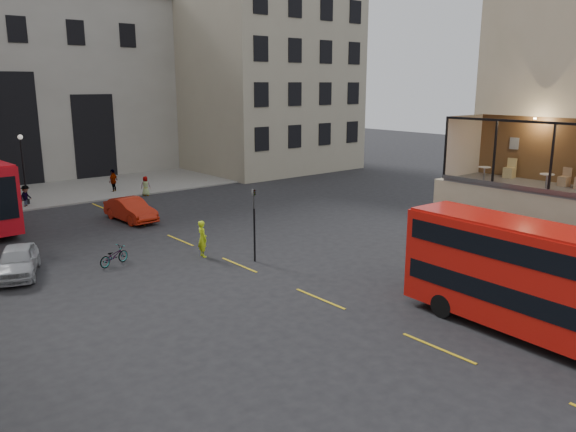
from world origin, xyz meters
TOP-DOWN VIEW (x-y plane):
  - ground at (0.00, 0.00)m, footprint 140.00×140.00m
  - host_frontage at (6.50, 0.00)m, footprint 3.00×11.00m
  - cafe_floor at (6.50, 0.00)m, footprint 3.00×10.00m
  - building_right at (20.00, 39.97)m, footprint 16.60×18.60m
  - pavement_far at (-6.00, 38.00)m, footprint 40.00×12.00m
  - traffic_light_near at (-1.00, 12.00)m, footprint 0.16×0.20m
  - street_lamp_b at (-6.00, 34.00)m, footprint 0.36×0.36m
  - bus_near at (1.28, -1.83)m, footprint 2.81×10.45m
  - car_a at (-11.02, 17.48)m, footprint 3.18×4.64m
  - car_b at (-2.11, 24.39)m, footprint 1.93×4.77m
  - bicycle at (-6.82, 16.13)m, footprint 1.89×1.18m
  - cyclist at (-2.63, 14.43)m, footprint 0.58×0.78m
  - pedestrian_b at (-6.27, 33.17)m, footprint 1.25×1.19m
  - pedestrian_c at (1.14, 34.76)m, footprint 1.22×1.07m
  - pedestrian_d at (2.60, 31.78)m, footprint 0.94×0.88m
  - cafe_table_mid at (5.61, 0.39)m, footprint 0.58×0.58m
  - cafe_table_far at (5.69, 3.32)m, footprint 0.54×0.54m
  - cafe_chair_c at (7.27, 0.40)m, footprint 0.45×0.45m
  - cafe_chair_d at (7.56, 3.11)m, footprint 0.49×0.49m

SIDE VIEW (x-z plane):
  - ground at x=0.00m, z-range 0.00..0.00m
  - pavement_far at x=-6.00m, z-range 0.00..0.12m
  - bicycle at x=-6.82m, z-range 0.00..0.94m
  - car_a at x=-11.02m, z-range 0.00..1.47m
  - car_b at x=-2.11m, z-range 0.00..1.54m
  - pedestrian_d at x=2.60m, z-range 0.00..1.61m
  - pedestrian_b at x=-6.27m, z-range 0.00..1.70m
  - cyclist at x=-2.63m, z-range 0.00..1.96m
  - pedestrian_c at x=1.14m, z-range 0.00..1.98m
  - host_frontage at x=6.50m, z-range 0.00..4.50m
  - bus_near at x=1.28m, z-range 0.25..4.39m
  - street_lamp_b at x=-6.00m, z-range -0.27..5.06m
  - traffic_light_near at x=-1.00m, z-range 0.52..4.32m
  - cafe_floor at x=6.50m, z-range 4.50..4.60m
  - cafe_chair_c at x=7.27m, z-range 4.44..5.25m
  - cafe_chair_d at x=7.56m, z-range 4.42..5.34m
  - cafe_table_far at x=5.69m, z-range 4.71..5.39m
  - cafe_table_mid at x=5.61m, z-range 4.72..5.44m
  - building_right at x=20.00m, z-range 0.39..20.39m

